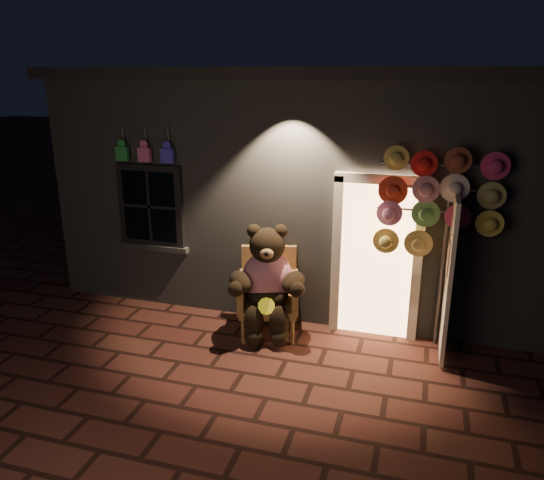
% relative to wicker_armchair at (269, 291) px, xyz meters
% --- Properties ---
extents(ground, '(60.00, 60.00, 0.00)m').
position_rel_wicker_armchair_xyz_m(ground, '(0.03, -1.14, -0.57)').
color(ground, '#4F271E').
rests_on(ground, ground).
extents(shop_building, '(7.30, 5.95, 3.51)m').
position_rel_wicker_armchair_xyz_m(shop_building, '(0.03, 2.85, 1.17)').
color(shop_building, slate).
rests_on(shop_building, ground).
extents(wicker_armchair, '(0.93, 0.88, 1.14)m').
position_rel_wicker_armchair_xyz_m(wicker_armchair, '(0.00, 0.00, 0.00)').
color(wicker_armchair, olive).
rests_on(wicker_armchair, ground).
extents(teddy_bear, '(1.06, 0.95, 1.51)m').
position_rel_wicker_armchair_xyz_m(teddy_bear, '(0.02, -0.14, 0.20)').
color(teddy_bear, '#D01641').
rests_on(teddy_bear, ground).
extents(hat_rack, '(1.46, 0.22, 2.56)m').
position_rel_wicker_armchair_xyz_m(hat_rack, '(2.04, 0.14, 1.38)').
color(hat_rack, '#59595E').
rests_on(hat_rack, ground).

